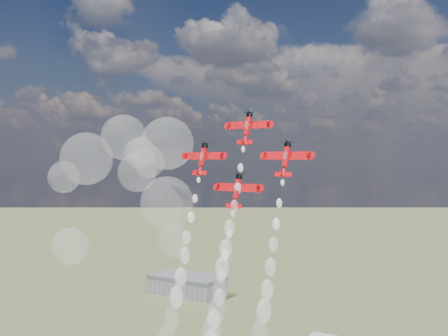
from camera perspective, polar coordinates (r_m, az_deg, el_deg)
name	(u,v)px	position (r m, az deg, el deg)	size (l,w,h in m)	color
hangar	(187,284)	(374.16, -4.03, -12.53)	(50.00, 28.00, 13.00)	gray
plane_lead	(247,128)	(150.55, 2.55, 4.42)	(13.86, 5.96, 9.57)	red
plane_left	(202,158)	(154.51, -2.37, 1.05)	(13.86, 5.96, 9.57)	red
plane_right	(286,158)	(141.62, 6.73, 1.04)	(13.86, 5.96, 9.57)	red
plane_slot	(237,190)	(145.20, 1.39, -2.45)	(13.86, 5.96, 9.57)	red
smoke_trail_lead	(216,309)	(141.41, -0.83, -15.14)	(5.58, 21.88, 56.59)	white
drifted_smoke_cloud	(129,174)	(186.02, -10.30, -0.64)	(58.09, 35.32, 54.40)	white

